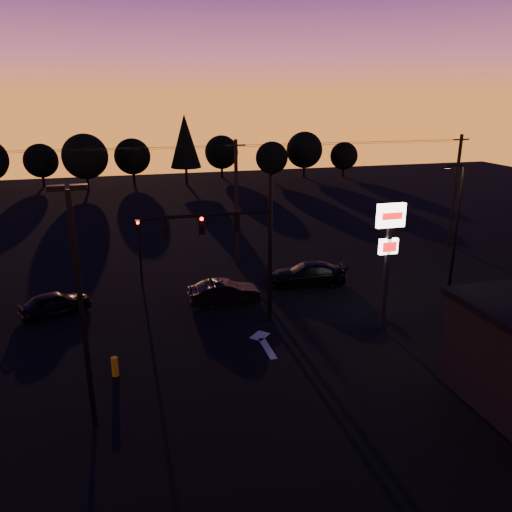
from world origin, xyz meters
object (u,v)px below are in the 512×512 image
Objects in this scene: car_mid at (224,292)px; car_right at (308,274)px; traffic_signal_mast at (241,237)px; bollard at (115,367)px; parking_lot_light at (80,296)px; secondary_signal at (139,243)px; pylon_sign at (389,240)px; streetlight at (456,222)px; car_left at (55,303)px.

car_right reaches higher than car_mid.
traffic_signal_mast is 8.78m from bollard.
parking_lot_light reaches higher than car_right.
secondary_signal reaches higher than car_mid.
pylon_sign reaches higher than car_right.
car_mid is at bearing 173.76° from streetlight.
parking_lot_light is 2.15× the size of car_mid.
secondary_signal is at bearing 81.12° from bollard.
traffic_signal_mast is at bearing 28.50° from bollard.
bollard is (-6.63, -3.60, -4.49)m from traffic_signal_mast.
secondary_signal is 0.54× the size of streetlight.
car_left is 15.51m from car_right.
traffic_signal_mast is 1.71× the size of car_right.
traffic_signal_mast is 1.07× the size of streetlight.
traffic_signal_mast is 1.26× the size of pylon_sign.
pylon_sign is 8.00m from streetlight.
car_right is at bearing -14.86° from secondary_signal.
streetlight is at bearing 80.51° from car_right.
car_mid reaches higher than car_left.
car_left is (-9.88, 4.09, -4.27)m from traffic_signal_mast.
pylon_sign is at bearing -19.36° from traffic_signal_mast.
car_mid reaches higher than bollard.
parking_lot_light reaches higher than secondary_signal.
streetlight reaches higher than secondary_signal.
streetlight is (14.01, 1.51, -0.52)m from traffic_signal_mast.
pylon_sign reaches higher than car_mid.
streetlight is at bearing 21.65° from parking_lot_light.
secondary_signal is at bearing 123.19° from traffic_signal_mast.
car_mid is (6.33, 6.68, 0.25)m from bollard.
pylon_sign is 10.17m from car_mid.
bollard is (0.77, 3.39, -4.82)m from parking_lot_light.
parking_lot_light is 1.82× the size of car_right.
secondary_signal reaches higher than car_left.
bollard is (-13.73, -1.11, -4.46)m from pylon_sign.
parking_lot_light is (-7.40, -6.99, 0.33)m from traffic_signal_mast.
parking_lot_light reaches higher than streetlight.
car_mid is (7.10, 10.07, -4.57)m from parking_lot_light.
parking_lot_light is 1.34× the size of pylon_sign.
pylon_sign is at bearing -149.92° from streetlight.
traffic_signal_mast reaches higher than car_left.
secondary_signal is 19.89m from streetlight.
car_right is (12.25, 8.30, 0.28)m from bollard.
bollard is at bearing 136.27° from car_mid.
parking_lot_light is at bearing 144.57° from car_mid.
car_right reaches higher than bollard.
car_right is (10.52, -2.79, -2.13)m from secondary_signal.
traffic_signal_mast is at bearing -38.71° from car_right.
parking_lot_light is 12.25m from car_left.
parking_lot_light is 15.19m from pylon_sign.
bollard is (-20.64, -5.11, -3.97)m from streetlight.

